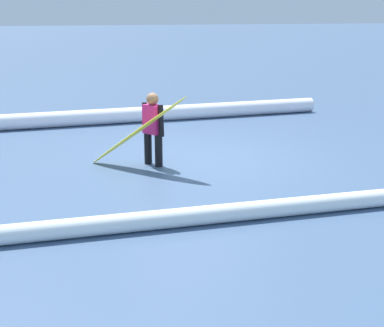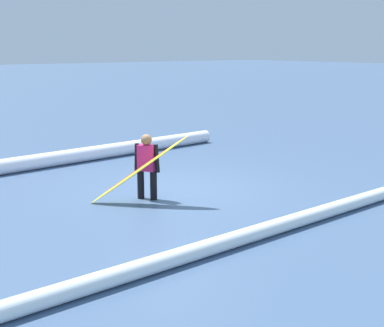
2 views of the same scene
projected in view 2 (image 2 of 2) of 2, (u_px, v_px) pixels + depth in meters
ground_plane at (175, 189)px, 11.68m from camera, size 170.70×170.70×0.00m
surfer at (147, 163)px, 10.76m from camera, size 0.35×0.50×1.32m
surfboard at (139, 170)px, 10.43m from camera, size 1.70×1.47×1.41m
wave_crest_midground at (234, 240)px, 8.24m from camera, size 21.51×0.71×0.25m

